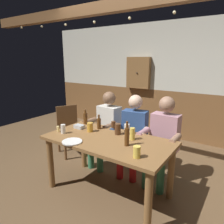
# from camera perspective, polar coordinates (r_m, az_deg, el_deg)

# --- Properties ---
(ground_plane) EXTENTS (7.84, 7.84, 0.00)m
(ground_plane) POSITION_cam_1_polar(r_m,az_deg,el_deg) (2.95, -1.95, -21.56)
(ground_plane) COLOR brown
(back_wall_upper) EXTENTS (6.53, 0.12, 1.44)m
(back_wall_upper) POSITION_cam_1_polar(r_m,az_deg,el_deg) (4.69, 17.03, 14.23)
(back_wall_upper) COLOR beige
(back_wall_wainscot) EXTENTS (6.53, 0.12, 1.05)m
(back_wall_wainscot) POSITION_cam_1_polar(r_m,az_deg,el_deg) (4.85, 15.96, -0.61)
(back_wall_wainscot) COLOR brown
(back_wall_wainscot) RESTS_ON ground_plane
(ceiling_beam) EXTENTS (5.88, 0.14, 0.16)m
(ceiling_beam) POSITION_cam_1_polar(r_m,az_deg,el_deg) (2.99, 5.42, 27.42)
(ceiling_beam) COLOR brown
(dining_table) EXTENTS (1.60, 0.83, 0.76)m
(dining_table) POSITION_cam_1_polar(r_m,az_deg,el_deg) (2.69, -1.08, -9.63)
(dining_table) COLOR brown
(dining_table) RESTS_ON ground_plane
(person_0) EXTENTS (0.52, 0.54, 1.22)m
(person_0) POSITION_cam_1_polar(r_m,az_deg,el_deg) (3.42, -1.57, -3.70)
(person_0) COLOR silver
(person_0) RESTS_ON ground_plane
(person_1) EXTENTS (0.54, 0.55, 1.21)m
(person_1) POSITION_cam_1_polar(r_m,az_deg,el_deg) (3.18, 5.78, -5.28)
(person_1) COLOR #2D4C84
(person_1) RESTS_ON ground_plane
(person_2) EXTENTS (0.53, 0.52, 1.24)m
(person_2) POSITION_cam_1_polar(r_m,az_deg,el_deg) (2.99, 13.68, -6.64)
(person_2) COLOR #B78493
(person_2) RESTS_ON ground_plane
(chair_empty_near_right) EXTENTS (0.59, 0.59, 0.88)m
(chair_empty_near_right) POSITION_cam_1_polar(r_m,az_deg,el_deg) (3.99, -11.46, -4.28)
(chair_empty_near_right) COLOR brown
(chair_empty_near_right) RESTS_ON ground_plane
(table_candle) EXTENTS (0.04, 0.04, 0.08)m
(table_candle) POSITION_cam_1_polar(r_m,az_deg,el_deg) (2.96, -14.48, -4.51)
(table_candle) COLOR #F9E08C
(table_candle) RESTS_ON dining_table
(condiment_caddy) EXTENTS (0.14, 0.10, 0.05)m
(condiment_caddy) POSITION_cam_1_polar(r_m,az_deg,el_deg) (3.05, -8.91, -3.95)
(condiment_caddy) COLOR #B2B7BC
(condiment_caddy) RESTS_ON dining_table
(plate_0) EXTENTS (0.24, 0.24, 0.01)m
(plate_0) POSITION_cam_1_polar(r_m,az_deg,el_deg) (2.58, -10.81, -7.94)
(plate_0) COLOR white
(plate_0) RESTS_ON dining_table
(bottle_0) EXTENTS (0.06, 0.06, 0.23)m
(bottle_0) POSITION_cam_1_polar(r_m,az_deg,el_deg) (3.22, -7.25, -1.61)
(bottle_0) COLOR #593314
(bottle_0) RESTS_ON dining_table
(bottle_1) EXTENTS (0.06, 0.06, 0.21)m
(bottle_1) POSITION_cam_1_polar(r_m,az_deg,el_deg) (2.98, -3.57, -3.07)
(bottle_1) COLOR #593314
(bottle_1) RESTS_ON dining_table
(bottle_2) EXTENTS (0.05, 0.05, 0.29)m
(bottle_2) POSITION_cam_1_polar(r_m,az_deg,el_deg) (2.41, 4.07, -6.53)
(bottle_2) COLOR #593314
(bottle_2) RESTS_ON dining_table
(pint_glass_0) EXTENTS (0.08, 0.08, 0.13)m
(pint_glass_0) POSITION_cam_1_polar(r_m,az_deg,el_deg) (2.88, -6.00, -4.14)
(pint_glass_0) COLOR gold
(pint_glass_0) RESTS_ON dining_table
(pint_glass_1) EXTENTS (0.08, 0.08, 0.12)m
(pint_glass_1) POSITION_cam_1_polar(r_m,az_deg,el_deg) (2.16, 6.78, -10.75)
(pint_glass_1) COLOR #E5C64C
(pint_glass_1) RESTS_ON dining_table
(pint_glass_2) EXTENTS (0.08, 0.08, 0.15)m
(pint_glass_2) POSITION_cam_1_polar(r_m,az_deg,el_deg) (2.77, 1.60, -4.65)
(pint_glass_2) COLOR #4C2D19
(pint_glass_2) RESTS_ON dining_table
(pint_glass_3) EXTENTS (0.06, 0.06, 0.12)m
(pint_glass_3) POSITION_cam_1_polar(r_m,az_deg,el_deg) (2.97, 0.39, -3.62)
(pint_glass_3) COLOR #4C2D19
(pint_glass_3) RESTS_ON dining_table
(pint_glass_4) EXTENTS (0.07, 0.07, 0.14)m
(pint_glass_4) POSITION_cam_1_polar(r_m,az_deg,el_deg) (2.78, 4.07, -4.67)
(pint_glass_4) COLOR white
(pint_glass_4) RESTS_ON dining_table
(pint_glass_5) EXTENTS (0.06, 0.06, 0.15)m
(pint_glass_5) POSITION_cam_1_polar(r_m,az_deg,el_deg) (2.60, 5.56, -5.94)
(pint_glass_5) COLOR #E5C64C
(pint_glass_5) RESTS_ON dining_table
(pint_glass_6) EXTENTS (0.06, 0.06, 0.12)m
(pint_glass_6) POSITION_cam_1_polar(r_m,az_deg,el_deg) (2.88, -13.17, -4.52)
(pint_glass_6) COLOR white
(pint_glass_6) RESTS_ON dining_table
(wall_dart_cabinet) EXTENTS (0.56, 0.15, 0.70)m
(wall_dart_cabinet) POSITION_cam_1_polar(r_m,az_deg,el_deg) (4.88, 7.19, 10.57)
(wall_dart_cabinet) COLOR brown
(string_lights) EXTENTS (4.61, 0.04, 0.10)m
(string_lights) POSITION_cam_1_polar(r_m,az_deg,el_deg) (2.91, 4.82, 24.64)
(string_lights) COLOR #F9EAB2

